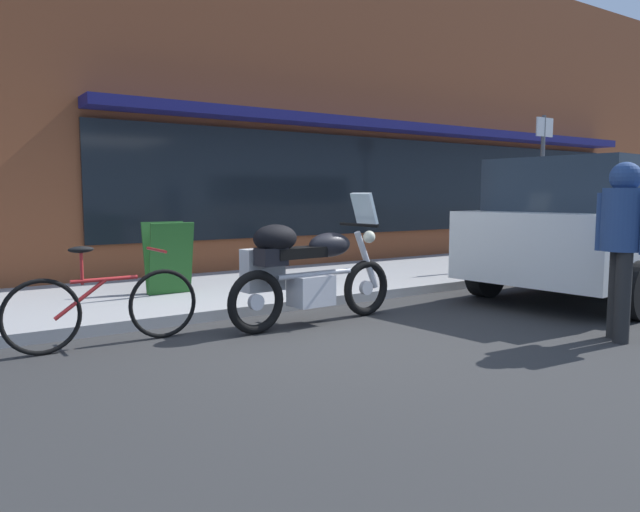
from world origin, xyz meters
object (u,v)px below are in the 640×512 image
at_px(touring_motorcycle, 303,269).
at_px(parked_bicycle, 105,306).
at_px(pedestrian_walking, 623,229).
at_px(parking_sign_pole, 542,178).
at_px(sandwich_board_sign, 168,258).
at_px(parked_minivan, 611,225).

distance_m(touring_motorcycle, parked_bicycle, 1.99).
bearing_deg(parked_bicycle, pedestrian_walking, -31.56).
bearing_deg(parking_sign_pole, parked_bicycle, -173.16).
bearing_deg(parking_sign_pole, touring_motorcycle, -168.17).
height_order(parked_bicycle, sandwich_board_sign, sandwich_board_sign).
distance_m(pedestrian_walking, parking_sign_pole, 4.96).
bearing_deg(parked_bicycle, parked_minivan, -8.82).
bearing_deg(pedestrian_walking, sandwich_board_sign, 123.38).
distance_m(touring_motorcycle, parked_minivan, 4.61).
bearing_deg(parked_minivan, parking_sign_pole, 59.63).
distance_m(touring_motorcycle, sandwich_board_sign, 2.18).
distance_m(parked_minivan, parking_sign_pole, 2.33).
relative_size(parked_bicycle, sandwich_board_sign, 1.92).
height_order(parked_bicycle, parking_sign_pole, parking_sign_pole).
height_order(pedestrian_walking, sandwich_board_sign, pedestrian_walking).
distance_m(parked_minivan, pedestrian_walking, 2.85).
relative_size(parked_minivan, pedestrian_walking, 2.91).
bearing_deg(pedestrian_walking, touring_motorcycle, 133.49).
xyz_separation_m(touring_motorcycle, sandwich_board_sign, (-0.71, 2.06, -0.03)).
height_order(touring_motorcycle, parked_minivan, parked_minivan).
relative_size(parked_bicycle, parked_minivan, 0.36).
distance_m(pedestrian_walking, sandwich_board_sign, 5.15).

